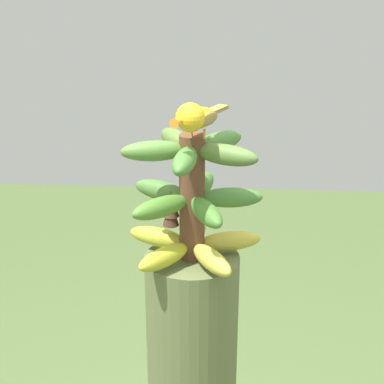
# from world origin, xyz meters

# --- Properties ---
(banana_bunch) EXTENTS (0.31, 0.31, 0.28)m
(banana_bunch) POSITION_xyz_m (0.00, -0.00, 1.50)
(banana_bunch) COLOR brown
(banana_bunch) RESTS_ON banana_tree
(perched_bird) EXTENTS (0.11, 0.20, 0.08)m
(perched_bird) POSITION_xyz_m (-0.01, 0.04, 1.69)
(perched_bird) COLOR #C68933
(perched_bird) RESTS_ON banana_bunch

